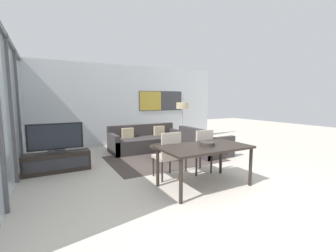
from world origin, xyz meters
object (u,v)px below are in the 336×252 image
Objects in this scene: dining_chair_left at (168,153)px; floor_lamp at (182,108)px; coffee_table at (164,149)px; sofa_main at (146,142)px; dining_table at (205,150)px; tv_console at (57,162)px; dining_chair_centre at (201,149)px; television at (56,138)px; sofa_side at (203,145)px; fruit_bowl at (207,144)px.

floor_lamp is at bearing 52.88° from dining_chair_left.
coffee_table is 2.23m from floor_lamp.
sofa_main reaches higher than dining_table.
tv_console is at bearing -163.76° from floor_lamp.
dining_chair_left is at bearing 178.08° from dining_chair_centre.
television is 2.85m from sofa_main.
sofa_side is at bearing -97.47° from floor_lamp.
floor_lamp reaches higher than television.
coffee_table is at bearing -3.89° from television.
fruit_bowl is (2.41, -2.22, 0.03)m from television.
sofa_main is at bearing 22.65° from television.
television is at bearing 136.44° from dining_table.
dining_chair_left reaches higher than fruit_bowl.
floor_lamp is (4.03, 1.17, 0.55)m from television.
dining_chair_centre is at bearing -86.73° from sofa_main.
dining_chair_centre is (0.79, -0.03, 0.00)m from dining_chair_left.
sofa_side is 0.96× the size of floor_lamp.
dining_chair_centre reaches higher than tv_console.
sofa_main is 1.51× the size of floor_lamp.
sofa_side is at bearing 34.61° from dining_chair_left.
coffee_table is 0.49× the size of dining_table.
dining_table is at bearing -116.28° from floor_lamp.
television is at bearing 149.74° from dining_chair_centre.
dining_chair_left reaches higher than tv_console.
floor_lamp reaches higher than dining_chair_left.
fruit_bowl reaches higher than sofa_side.
television is at bearing 141.09° from dining_chair_left.
sofa_main is at bearing 76.43° from dining_chair_left.
floor_lamp is at bearing 43.18° from coffee_table.
dining_chair_centre is at bearing -1.92° from dining_chair_left.
sofa_side is at bearing -4.03° from television.
tv_console is at bearing -157.33° from sofa_main.
sofa_main is at bearing 86.87° from fruit_bowl.
coffee_table is 2.11m from dining_table.
sofa_main is at bearing 85.79° from dining_table.
television reaches higher than dining_table.
tv_console is 0.96× the size of sofa_side.
coffee_table is 2.12m from fruit_bowl.
tv_console is at bearing 141.10° from dining_chair_left.
coffee_table is at bearing -3.87° from tv_console.
television is 3.28m from fruit_bowl.
dining_chair_left is (1.95, -1.57, -0.23)m from television.
floor_lamp is at bearing 16.24° from tv_console.
dining_chair_centre reaches higher than sofa_main.
dining_chair_left reaches higher than dining_table.
fruit_bowl is at bearing 8.46° from dining_table.
fruit_bowl is (-1.43, -1.95, 0.53)m from sofa_side.
television is 0.78× the size of sofa_side.
sofa_side reaches higher than coffee_table.
television is at bearing -163.77° from floor_lamp.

